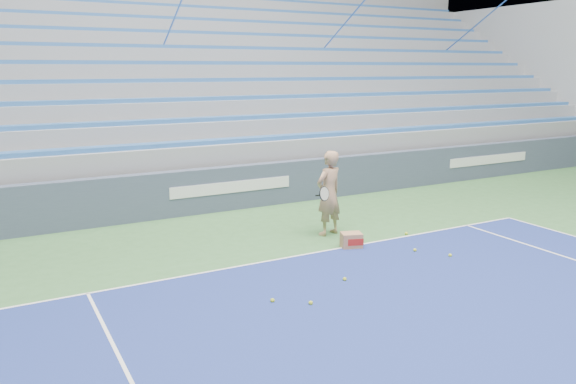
# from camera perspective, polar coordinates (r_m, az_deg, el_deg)

# --- Properties ---
(sponsor_barrier) EXTENTS (30.00, 0.32, 1.10)m
(sponsor_barrier) POSITION_cam_1_polar(r_m,az_deg,el_deg) (14.18, -5.91, 0.42)
(sponsor_barrier) COLOR #3E485E
(sponsor_barrier) RESTS_ON ground
(bleachers) EXTENTS (31.00, 9.15, 7.30)m
(bleachers) POSITION_cam_1_polar(r_m,az_deg,el_deg) (19.31, -12.69, 8.79)
(bleachers) COLOR gray
(bleachers) RESTS_ON ground
(tennis_player) EXTENTS (0.98, 0.91, 1.82)m
(tennis_player) POSITION_cam_1_polar(r_m,az_deg,el_deg) (11.89, 4.16, -0.12)
(tennis_player) COLOR tan
(tennis_player) RESTS_ON ground
(ball_box) EXTENTS (0.47, 0.42, 0.30)m
(ball_box) POSITION_cam_1_polar(r_m,az_deg,el_deg) (11.26, 6.45, -4.89)
(ball_box) COLOR #A4734F
(ball_box) RESTS_ON ground
(tennis_ball_0) EXTENTS (0.07, 0.07, 0.07)m
(tennis_ball_0) POSITION_cam_1_polar(r_m,az_deg,el_deg) (8.71, -1.59, -10.95)
(tennis_ball_0) COLOR #C0D22B
(tennis_ball_0) RESTS_ON ground
(tennis_ball_1) EXTENTS (0.07, 0.07, 0.07)m
(tennis_ball_1) POSITION_cam_1_polar(r_m,az_deg,el_deg) (11.24, 12.77, -5.78)
(tennis_ball_1) COLOR #C0D22B
(tennis_ball_1) RESTS_ON ground
(tennis_ball_2) EXTENTS (0.07, 0.07, 0.07)m
(tennis_ball_2) POSITION_cam_1_polar(r_m,az_deg,el_deg) (9.57, 5.78, -8.80)
(tennis_ball_2) COLOR #C0D22B
(tennis_ball_2) RESTS_ON ground
(tennis_ball_3) EXTENTS (0.07, 0.07, 0.07)m
(tennis_ball_3) POSITION_cam_1_polar(r_m,az_deg,el_deg) (12.31, 11.93, -4.14)
(tennis_ball_3) COLOR #C0D22B
(tennis_ball_3) RESTS_ON ground
(tennis_ball_4) EXTENTS (0.07, 0.07, 0.07)m
(tennis_ball_4) POSITION_cam_1_polar(r_m,az_deg,el_deg) (11.11, 16.14, -6.20)
(tennis_ball_4) COLOR #C0D22B
(tennis_ball_4) RESTS_ON ground
(tennis_ball_5) EXTENTS (0.07, 0.07, 0.07)m
(tennis_ball_5) POSITION_cam_1_polar(r_m,az_deg,el_deg) (8.62, 2.31, -11.20)
(tennis_ball_5) COLOR #C0D22B
(tennis_ball_5) RESTS_ON ground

